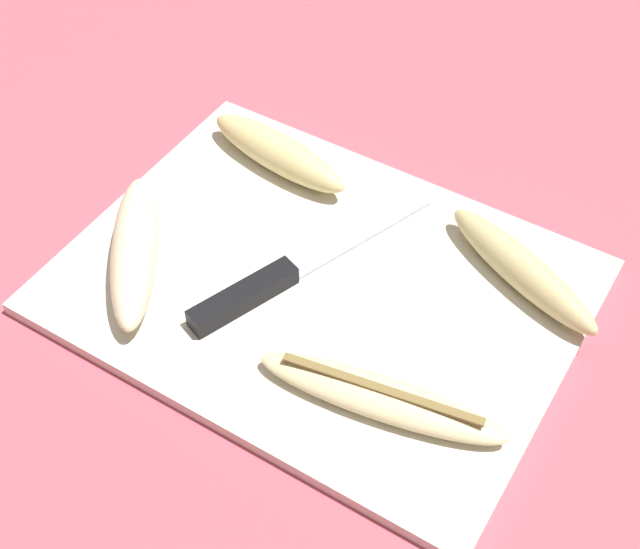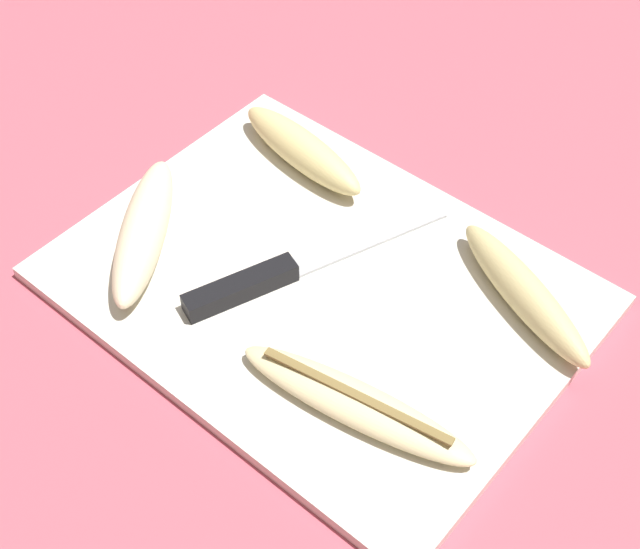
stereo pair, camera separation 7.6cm
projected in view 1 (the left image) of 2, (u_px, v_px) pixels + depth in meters
The scene contains 7 objects.
ground_plane at pixel (320, 291), 0.78m from camera, with size 4.00×4.00×0.00m, color #C65160.
cutting_board at pixel (320, 287), 0.77m from camera, with size 0.43×0.32×0.01m.
knife at pixel (271, 282), 0.76m from camera, with size 0.11×0.25×0.02m.
banana_spotted_left at pixel (522, 269), 0.75m from camera, with size 0.17×0.10×0.03m.
banana_soft_right at pixel (381, 397), 0.68m from camera, with size 0.20×0.07×0.02m.
banana_bright_far at pixel (134, 250), 0.77m from camera, with size 0.14×0.17×0.04m.
banana_golden_short at pixel (278, 153), 0.85m from camera, with size 0.16×0.06×0.04m.
Camera 1 is at (0.26, -0.43, 0.59)m, focal length 50.00 mm.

